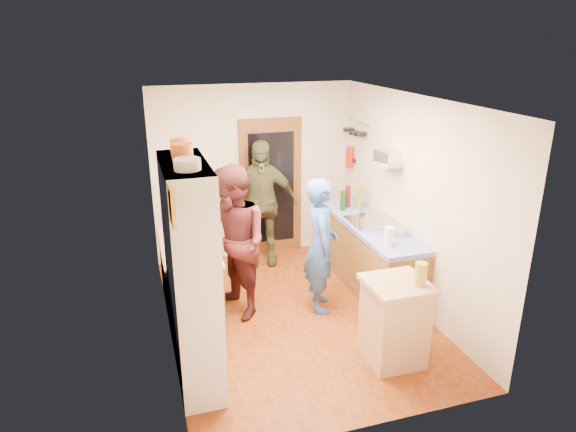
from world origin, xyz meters
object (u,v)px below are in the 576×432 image
right_counter_base (368,256)px  person_left (234,242)px  person_hob (324,246)px  person_back (261,203)px  island_base (394,324)px  hutch_body (192,275)px

right_counter_base → person_left: person_left is taller
right_counter_base → person_left: 1.94m
person_hob → person_back: size_ratio=0.90×
right_counter_base → island_base: size_ratio=2.56×
island_base → person_hob: (-0.31, 1.25, 0.41)m
person_hob → person_left: (-1.04, 0.24, 0.09)m
right_counter_base → person_hob: 1.01m
right_counter_base → person_left: bearing=-174.3°
right_counter_base → person_hob: size_ratio=1.31×
island_base → person_left: 2.07m
person_hob → island_base: bearing=-153.1°
island_base → hutch_body: bearing=169.4°
hutch_body → person_back: hutch_body is taller
island_base → person_left: bearing=132.3°
right_counter_base → island_base: (-0.51, -1.67, 0.01)m
hutch_body → person_hob: bearing=27.4°
island_base → person_left: size_ratio=0.46×
hutch_body → person_left: size_ratio=1.18×
island_base → person_back: (-0.69, 2.80, 0.50)m
person_hob → person_back: person_back is taller
person_left → right_counter_base: bearing=75.7°
hutch_body → right_counter_base: size_ratio=1.00×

